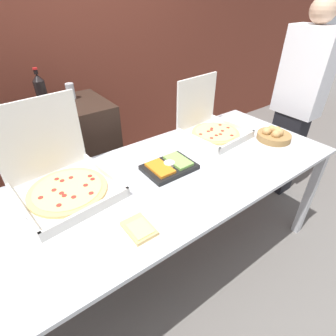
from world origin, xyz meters
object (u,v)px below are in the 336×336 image
Objects in this scene: bread_basket at (274,135)px; soda_bottle at (41,90)px; paper_plate_front_right at (139,229)px; veggie_tray at (169,166)px; pizza_box_near_left at (61,177)px; soda_can_silver at (70,91)px; person_guest_cap at (297,105)px; pizza_box_far_left at (211,125)px.

bread_basket is 0.92× the size of soda_bottle.
paper_plate_front_right is 0.86× the size of bread_basket.
veggie_tray is (0.44, 0.34, 0.01)m from paper_plate_front_right.
soda_bottle is (-1.36, 1.13, 0.32)m from bread_basket.
pizza_box_near_left reaches higher than soda_can_silver.
person_guest_cap reaches higher than soda_can_silver.
pizza_box_far_left reaches higher than soda_can_silver.
veggie_tray is at bearing -76.82° from soda_can_silver.
person_guest_cap reaches higher than bread_basket.
person_guest_cap is at bearing 17.76° from bread_basket.
bread_basket is at bearing -52.98° from pizza_box_far_left.
soda_bottle is 0.15× the size of person_guest_cap.
pizza_box_far_left is 0.61m from veggie_tray.
paper_plate_front_right is 0.67× the size of veggie_tray.
pizza_box_near_left is at bearing -115.66° from soda_can_silver.
veggie_tray is at bearing 37.89° from paper_plate_front_right.
pizza_box_far_left is 1.32m from soda_bottle.
pizza_box_far_left is 1.90× the size of bread_basket.
paper_plate_front_right is 1.99m from person_guest_cap.
pizza_box_near_left is 0.58m from paper_plate_front_right.
paper_plate_front_right is at bearing -172.09° from bread_basket.
veggie_tray is 1.07m from soda_can_silver.
pizza_box_near_left is at bearing 85.76° from person_guest_cap.
soda_bottle is at bearing 115.02° from veggie_tray.
soda_can_silver reaches higher than bread_basket.
pizza_box_far_left reaches higher than bread_basket.
soda_can_silver is at bearing 81.54° from paper_plate_front_right.
soda_bottle reaches higher than bread_basket.
pizza_box_near_left is 2.04× the size of soda_bottle.
pizza_box_near_left is 0.92m from soda_can_silver.
bread_basket reaches higher than paper_plate_front_right.
pizza_box_far_left is at bearing -36.72° from soda_bottle.
veggie_tray is 0.18× the size of person_guest_cap.
pizza_box_near_left is 1.57m from bread_basket.
pizza_box_near_left is at bearing 166.84° from bread_basket.
pizza_box_far_left reaches higher than paper_plate_front_right.
pizza_box_far_left reaches higher than veggie_tray.
person_guest_cap is (1.96, 0.38, 0.08)m from paper_plate_front_right.
paper_plate_front_right is at bearing -156.64° from pizza_box_far_left.
paper_plate_front_right is at bearing -142.11° from veggie_tray.
soda_can_silver is at bearing 103.18° from veggie_tray.
soda_can_silver is at bearing 130.25° from pizza_box_far_left.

